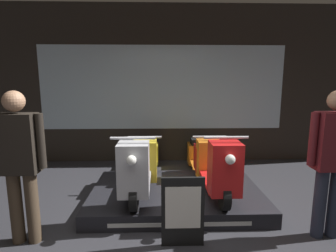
{
  "coord_description": "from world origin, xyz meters",
  "views": [
    {
      "loc": [
        -0.05,
        -2.32,
        1.69
      ],
      "look_at": [
        0.07,
        1.63,
        1.01
      ],
      "focal_mm": 28.0,
      "sensor_mm": 36.0,
      "label": 1
    }
  ],
  "objects_px": {
    "scooter_backrow_1": "(202,158)",
    "person_right_browsing": "(332,156)",
    "price_sign_board": "(183,212)",
    "scooter_backrow_0": "(147,159)",
    "scooter_display_right": "(214,165)",
    "scooter_display_left": "(138,165)",
    "person_left_browsing": "(19,158)"
  },
  "relations": [
    {
      "from": "scooter_backrow_1",
      "to": "person_right_browsing",
      "type": "xyz_separation_m",
      "value": [
        1.07,
        -1.81,
        0.56
      ]
    },
    {
      "from": "scooter_display_left",
      "to": "person_right_browsing",
      "type": "height_order",
      "value": "person_right_browsing"
    },
    {
      "from": "scooter_backrow_1",
      "to": "person_right_browsing",
      "type": "relative_size",
      "value": 1.03
    },
    {
      "from": "scooter_backrow_1",
      "to": "price_sign_board",
      "type": "bearing_deg",
      "value": -104.84
    },
    {
      "from": "scooter_backrow_1",
      "to": "scooter_backrow_0",
      "type": "bearing_deg",
      "value": 180.0
    },
    {
      "from": "person_left_browsing",
      "to": "scooter_backrow_1",
      "type": "bearing_deg",
      "value": 39.97
    },
    {
      "from": "person_left_browsing",
      "to": "person_right_browsing",
      "type": "distance_m",
      "value": 3.23
    },
    {
      "from": "scooter_backrow_0",
      "to": "price_sign_board",
      "type": "relative_size",
      "value": 2.22
    },
    {
      "from": "scooter_backrow_0",
      "to": "scooter_backrow_1",
      "type": "bearing_deg",
      "value": 0.0
    },
    {
      "from": "scooter_backrow_0",
      "to": "scooter_display_left",
      "type": "bearing_deg",
      "value": -94.45
    },
    {
      "from": "person_left_browsing",
      "to": "scooter_backrow_0",
      "type": "bearing_deg",
      "value": 56.65
    },
    {
      "from": "scooter_display_left",
      "to": "person_left_browsing",
      "type": "bearing_deg",
      "value": -142.57
    },
    {
      "from": "person_right_browsing",
      "to": "price_sign_board",
      "type": "height_order",
      "value": "person_right_browsing"
    },
    {
      "from": "scooter_display_right",
      "to": "price_sign_board",
      "type": "bearing_deg",
      "value": -118.0
    },
    {
      "from": "scooter_backrow_0",
      "to": "person_left_browsing",
      "type": "bearing_deg",
      "value": -123.35
    },
    {
      "from": "scooter_backrow_1",
      "to": "person_right_browsing",
      "type": "height_order",
      "value": "person_right_browsing"
    },
    {
      "from": "scooter_display_right",
      "to": "scooter_backrow_0",
      "type": "height_order",
      "value": "scooter_display_right"
    },
    {
      "from": "scooter_backrow_0",
      "to": "scooter_backrow_1",
      "type": "distance_m",
      "value": 0.97
    },
    {
      "from": "price_sign_board",
      "to": "scooter_backrow_1",
      "type": "bearing_deg",
      "value": 75.16
    },
    {
      "from": "scooter_backrow_0",
      "to": "person_left_browsing",
      "type": "height_order",
      "value": "person_left_browsing"
    },
    {
      "from": "scooter_display_left",
      "to": "price_sign_board",
      "type": "distance_m",
      "value": 1.13
    },
    {
      "from": "scooter_backrow_0",
      "to": "scooter_display_right",
      "type": "bearing_deg",
      "value": -44.41
    },
    {
      "from": "scooter_backrow_0",
      "to": "scooter_backrow_1",
      "type": "xyz_separation_m",
      "value": [
        0.97,
        0.0,
        0.0
      ]
    },
    {
      "from": "scooter_backrow_0",
      "to": "person_right_browsing",
      "type": "distance_m",
      "value": 2.78
    },
    {
      "from": "scooter_backrow_1",
      "to": "price_sign_board",
      "type": "distance_m",
      "value": 2.0
    },
    {
      "from": "person_right_browsing",
      "to": "scooter_display_right",
      "type": "bearing_deg",
      "value": 141.01
    },
    {
      "from": "person_right_browsing",
      "to": "price_sign_board",
      "type": "distance_m",
      "value": 1.67
    },
    {
      "from": "scooter_display_left",
      "to": "price_sign_board",
      "type": "xyz_separation_m",
      "value": [
        0.53,
        -0.98,
        -0.17
      ]
    },
    {
      "from": "scooter_display_left",
      "to": "scooter_display_right",
      "type": "relative_size",
      "value": 1.0
    },
    {
      "from": "scooter_display_left",
      "to": "scooter_backrow_0",
      "type": "relative_size",
      "value": 1.0
    },
    {
      "from": "person_left_browsing",
      "to": "price_sign_board",
      "type": "xyz_separation_m",
      "value": [
        1.65,
        -0.12,
        -0.54
      ]
    },
    {
      "from": "scooter_backrow_0",
      "to": "price_sign_board",
      "type": "height_order",
      "value": "scooter_backrow_0"
    }
  ]
}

